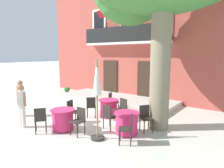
{
  "coord_description": "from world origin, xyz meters",
  "views": [
    {
      "loc": [
        6.12,
        -5.48,
        2.7
      ],
      "look_at": [
        0.48,
        2.09,
        1.3
      ],
      "focal_mm": 32.29,
      "sensor_mm": 36.0,
      "label": 1
    }
  ],
  "objects_px": {
    "cafe_chair_near_tree_0": "(109,115)",
    "pedestrian_mid_plaza": "(21,96)",
    "cafe_chair_middle_2": "(112,101)",
    "cafe_umbrella": "(97,88)",
    "cafe_chair_front_1": "(72,110)",
    "cafe_chair_near_tree_2": "(146,116)",
    "cafe_chair_near_tree_1": "(128,127)",
    "cafe_table_front": "(63,119)",
    "cafe_chair_middle_1": "(121,108)",
    "pedestrian_near_entrance": "(22,104)",
    "cafe_chair_middle_0": "(91,106)",
    "cafe_table_near_tree": "(127,123)",
    "ground_planter_left": "(67,90)",
    "cafe_table_middle": "(109,108)",
    "cafe_chair_front_2": "(40,118)",
    "cafe_chair_front_0": "(79,119)"
  },
  "relations": [
    {
      "from": "cafe_chair_middle_1",
      "to": "cafe_chair_middle_2",
      "type": "distance_m",
      "value": 1.32
    },
    {
      "from": "cafe_chair_near_tree_0",
      "to": "cafe_chair_front_2",
      "type": "height_order",
      "value": "same"
    },
    {
      "from": "cafe_table_near_tree",
      "to": "ground_planter_left",
      "type": "relative_size",
      "value": 1.71
    },
    {
      "from": "cafe_table_near_tree",
      "to": "cafe_chair_front_2",
      "type": "height_order",
      "value": "cafe_chair_front_2"
    },
    {
      "from": "cafe_table_front",
      "to": "cafe_chair_front_1",
      "type": "height_order",
      "value": "cafe_chair_front_1"
    },
    {
      "from": "cafe_chair_near_tree_0",
      "to": "cafe_table_front",
      "type": "distance_m",
      "value": 1.65
    },
    {
      "from": "cafe_chair_middle_2",
      "to": "pedestrian_near_entrance",
      "type": "bearing_deg",
      "value": -112.08
    },
    {
      "from": "cafe_chair_near_tree_2",
      "to": "cafe_table_front",
      "type": "relative_size",
      "value": 1.05
    },
    {
      "from": "cafe_chair_middle_1",
      "to": "cafe_umbrella",
      "type": "height_order",
      "value": "cafe_umbrella"
    },
    {
      "from": "cafe_table_near_tree",
      "to": "pedestrian_near_entrance",
      "type": "bearing_deg",
      "value": -152.91
    },
    {
      "from": "cafe_table_front",
      "to": "cafe_chair_middle_0",
      "type": "bearing_deg",
      "value": 95.04
    },
    {
      "from": "cafe_table_near_tree",
      "to": "cafe_chair_middle_0",
      "type": "bearing_deg",
      "value": 164.36
    },
    {
      "from": "cafe_chair_near_tree_1",
      "to": "cafe_table_front",
      "type": "bearing_deg",
      "value": -170.21
    },
    {
      "from": "cafe_chair_middle_1",
      "to": "cafe_chair_front_1",
      "type": "xyz_separation_m",
      "value": [
        -1.38,
        -1.4,
        0.0
      ]
    },
    {
      "from": "cafe_chair_near_tree_0",
      "to": "pedestrian_mid_plaza",
      "type": "height_order",
      "value": "pedestrian_mid_plaza"
    },
    {
      "from": "cafe_table_front",
      "to": "ground_planter_left",
      "type": "height_order",
      "value": "cafe_table_front"
    },
    {
      "from": "cafe_chair_near_tree_2",
      "to": "cafe_table_near_tree",
      "type": "bearing_deg",
      "value": -119.59
    },
    {
      "from": "cafe_chair_middle_1",
      "to": "cafe_chair_front_0",
      "type": "relative_size",
      "value": 1.0
    },
    {
      "from": "cafe_table_near_tree",
      "to": "ground_planter_left",
      "type": "bearing_deg",
      "value": 154.18
    },
    {
      "from": "cafe_chair_front_2",
      "to": "pedestrian_mid_plaza",
      "type": "height_order",
      "value": "pedestrian_mid_plaza"
    },
    {
      "from": "cafe_chair_near_tree_1",
      "to": "cafe_chair_front_2",
      "type": "distance_m",
      "value": 3.04
    },
    {
      "from": "cafe_chair_near_tree_0",
      "to": "cafe_chair_middle_0",
      "type": "xyz_separation_m",
      "value": [
        -1.43,
        0.63,
        0.0
      ]
    },
    {
      "from": "cafe_chair_middle_1",
      "to": "cafe_chair_middle_2",
      "type": "relative_size",
      "value": 1.0
    },
    {
      "from": "cafe_chair_middle_1",
      "to": "cafe_table_middle",
      "type": "bearing_deg",
      "value": 171.73
    },
    {
      "from": "cafe_chair_near_tree_0",
      "to": "cafe_chair_middle_1",
      "type": "height_order",
      "value": "same"
    },
    {
      "from": "cafe_chair_near_tree_2",
      "to": "cafe_chair_middle_1",
      "type": "distance_m",
      "value": 1.36
    },
    {
      "from": "cafe_chair_front_1",
      "to": "cafe_chair_middle_0",
      "type": "bearing_deg",
      "value": 82.31
    },
    {
      "from": "cafe_chair_middle_0",
      "to": "cafe_chair_front_0",
      "type": "bearing_deg",
      "value": -60.5
    },
    {
      "from": "cafe_chair_middle_2",
      "to": "cafe_umbrella",
      "type": "relative_size",
      "value": 0.36
    },
    {
      "from": "cafe_chair_near_tree_1",
      "to": "cafe_table_front",
      "type": "distance_m",
      "value": 2.51
    },
    {
      "from": "cafe_chair_near_tree_2",
      "to": "cafe_chair_front_1",
      "type": "relative_size",
      "value": 1.0
    },
    {
      "from": "cafe_chair_middle_1",
      "to": "cafe_chair_front_2",
      "type": "distance_m",
      "value": 3.13
    },
    {
      "from": "cafe_chair_near_tree_1",
      "to": "cafe_chair_middle_1",
      "type": "relative_size",
      "value": 1.0
    },
    {
      "from": "cafe_chair_front_2",
      "to": "cafe_chair_near_tree_0",
      "type": "bearing_deg",
      "value": 45.41
    },
    {
      "from": "cafe_chair_near_tree_1",
      "to": "cafe_chair_middle_0",
      "type": "bearing_deg",
      "value": 154.91
    },
    {
      "from": "cafe_chair_middle_1",
      "to": "cafe_umbrella",
      "type": "xyz_separation_m",
      "value": [
        0.4,
        -1.96,
        1.14
      ]
    },
    {
      "from": "cafe_table_front",
      "to": "pedestrian_mid_plaza",
      "type": "relative_size",
      "value": 0.54
    },
    {
      "from": "cafe_chair_near_tree_0",
      "to": "pedestrian_near_entrance",
      "type": "height_order",
      "value": "pedestrian_near_entrance"
    },
    {
      "from": "cafe_chair_near_tree_2",
      "to": "cafe_chair_front_2",
      "type": "height_order",
      "value": "same"
    },
    {
      "from": "cafe_chair_middle_2",
      "to": "pedestrian_mid_plaza",
      "type": "distance_m",
      "value": 4.05
    },
    {
      "from": "cafe_table_middle",
      "to": "cafe_chair_middle_0",
      "type": "bearing_deg",
      "value": -132.64
    },
    {
      "from": "cafe_chair_front_1",
      "to": "cafe_chair_near_tree_2",
      "type": "bearing_deg",
      "value": 20.35
    },
    {
      "from": "cafe_umbrella",
      "to": "pedestrian_mid_plaza",
      "type": "xyz_separation_m",
      "value": [
        -4.26,
        -0.14,
        -0.77
      ]
    },
    {
      "from": "cafe_chair_middle_0",
      "to": "cafe_table_front",
      "type": "height_order",
      "value": "cafe_chair_middle_0"
    },
    {
      "from": "cafe_chair_middle_0",
      "to": "cafe_chair_front_1",
      "type": "bearing_deg",
      "value": -97.69
    },
    {
      "from": "cafe_table_front",
      "to": "cafe_chair_front_1",
      "type": "bearing_deg",
      "value": 111.3
    },
    {
      "from": "cafe_table_near_tree",
      "to": "pedestrian_near_entrance",
      "type": "distance_m",
      "value": 3.91
    },
    {
      "from": "cafe_chair_near_tree_1",
      "to": "cafe_umbrella",
      "type": "relative_size",
      "value": 0.36
    },
    {
      "from": "cafe_table_near_tree",
      "to": "cafe_umbrella",
      "type": "distance_m",
      "value": 1.65
    },
    {
      "from": "cafe_table_near_tree",
      "to": "cafe_chair_near_tree_1",
      "type": "xyz_separation_m",
      "value": [
        0.44,
        -0.61,
        0.14
      ]
    }
  ]
}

